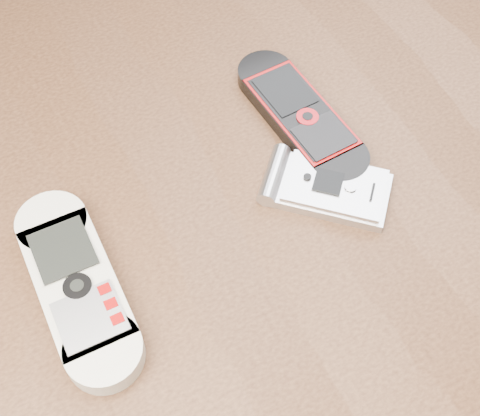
% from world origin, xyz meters
% --- Properties ---
extents(table, '(1.20, 0.80, 0.75)m').
position_xyz_m(table, '(0.00, 0.00, 0.64)').
color(table, black).
rests_on(table, ground).
extents(nokia_white, '(0.05, 0.16, 0.02)m').
position_xyz_m(nokia_white, '(-0.12, -0.00, 0.76)').
color(nokia_white, silver).
rests_on(nokia_white, table).
extents(nokia_black_red, '(0.06, 0.16, 0.02)m').
position_xyz_m(nokia_black_red, '(0.09, 0.06, 0.76)').
color(nokia_black_red, black).
rests_on(nokia_black_red, table).
extents(motorola_razr, '(0.11, 0.10, 0.01)m').
position_xyz_m(motorola_razr, '(0.07, -0.01, 0.76)').
color(motorola_razr, '#BBBBC0').
rests_on(motorola_razr, table).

